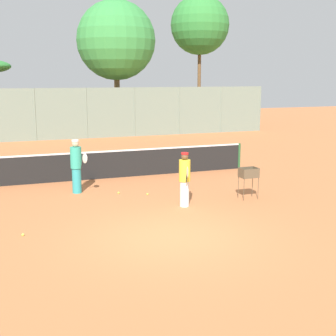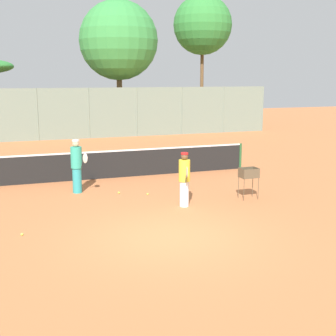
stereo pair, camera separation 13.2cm
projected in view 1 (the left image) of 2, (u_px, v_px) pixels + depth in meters
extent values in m
plane|color=#C67242|center=(170.00, 237.00, 11.31)|extent=(80.00, 80.00, 0.00)
cylinder|color=#26592D|center=(239.00, 156.00, 19.64)|extent=(0.10, 0.10, 1.07)
cube|color=black|center=(105.00, 165.00, 17.70)|extent=(11.46, 0.01, 1.01)
cube|color=white|center=(105.00, 152.00, 17.60)|extent=(11.46, 0.02, 0.06)
cylinder|color=gray|center=(35.00, 115.00, 27.96)|extent=(0.08, 0.08, 3.14)
cylinder|color=gray|center=(87.00, 113.00, 29.01)|extent=(0.08, 0.08, 3.14)
cylinder|color=gray|center=(135.00, 112.00, 30.06)|extent=(0.08, 0.08, 3.14)
cylinder|color=gray|center=(179.00, 111.00, 31.11)|extent=(0.08, 0.08, 3.14)
cylinder|color=gray|center=(221.00, 110.00, 32.16)|extent=(0.08, 0.08, 3.14)
cylinder|color=gray|center=(260.00, 109.00, 33.21)|extent=(0.08, 0.08, 3.14)
cube|color=gray|center=(61.00, 114.00, 28.48)|extent=(27.85, 0.01, 3.14)
cylinder|color=brown|center=(199.00, 85.00, 36.36)|extent=(0.26, 0.26, 6.32)
sphere|color=#338438|center=(200.00, 25.00, 35.49)|extent=(4.46, 4.46, 4.46)
cylinder|color=brown|center=(117.00, 100.00, 31.29)|extent=(0.36, 0.36, 4.60)
sphere|color=#388E42|center=(116.00, 40.00, 30.55)|extent=(5.16, 5.16, 5.16)
cylinder|color=white|center=(185.00, 194.00, 13.92)|extent=(0.27, 0.27, 0.77)
cylinder|color=yellow|center=(185.00, 171.00, 13.79)|extent=(0.34, 0.34, 0.64)
sphere|color=brown|center=(185.00, 156.00, 13.71)|extent=(0.21, 0.21, 0.21)
cylinder|color=red|center=(185.00, 153.00, 13.69)|extent=(0.22, 0.22, 0.05)
cylinder|color=black|center=(186.00, 178.00, 13.48)|extent=(0.06, 0.15, 0.27)
ellipsoid|color=silver|center=(187.00, 172.00, 13.27)|extent=(0.12, 0.39, 0.43)
cylinder|color=teal|center=(77.00, 180.00, 15.53)|extent=(0.30, 0.30, 0.84)
cylinder|color=teal|center=(76.00, 158.00, 15.39)|extent=(0.37, 0.37, 0.70)
sphere|color=#DBB28C|center=(75.00, 144.00, 15.30)|extent=(0.23, 0.23, 0.23)
cylinder|color=white|center=(75.00, 141.00, 15.28)|extent=(0.24, 0.24, 0.06)
cylinder|color=black|center=(82.00, 164.00, 15.16)|extent=(0.08, 0.15, 0.27)
ellipsoid|color=silver|center=(85.00, 158.00, 14.98)|extent=(0.18, 0.38, 0.43)
cylinder|color=brown|center=(244.00, 190.00, 14.55)|extent=(0.02, 0.02, 0.69)
cylinder|color=brown|center=(258.00, 189.00, 14.73)|extent=(0.02, 0.02, 0.69)
cylinder|color=brown|center=(238.00, 187.00, 14.89)|extent=(0.02, 0.02, 0.69)
cylinder|color=brown|center=(252.00, 186.00, 15.06)|extent=(0.02, 0.02, 0.69)
cube|color=brown|center=(249.00, 177.00, 14.74)|extent=(0.55, 0.40, 0.01)
cube|color=brown|center=(252.00, 174.00, 14.53)|extent=(0.55, 0.01, 0.30)
cube|color=brown|center=(246.00, 171.00, 14.90)|extent=(0.55, 0.01, 0.30)
cube|color=brown|center=(241.00, 173.00, 14.62)|extent=(0.01, 0.40, 0.30)
cube|color=brown|center=(256.00, 172.00, 14.80)|extent=(0.01, 0.40, 0.30)
sphere|color=#D1E54C|center=(243.00, 177.00, 14.62)|extent=(0.07, 0.07, 0.07)
sphere|color=#D1E54C|center=(253.00, 174.00, 14.76)|extent=(0.07, 0.07, 0.07)
sphere|color=#D1E54C|center=(247.00, 175.00, 14.85)|extent=(0.07, 0.07, 0.07)
sphere|color=#D1E54C|center=(249.00, 176.00, 14.75)|extent=(0.07, 0.07, 0.07)
sphere|color=#D1E54C|center=(253.00, 174.00, 14.75)|extent=(0.07, 0.07, 0.07)
sphere|color=#D1E54C|center=(252.00, 176.00, 14.63)|extent=(0.07, 0.07, 0.07)
sphere|color=#D1E54C|center=(244.00, 175.00, 14.81)|extent=(0.07, 0.07, 0.07)
sphere|color=#D1E54C|center=(249.00, 173.00, 14.86)|extent=(0.07, 0.07, 0.07)
sphere|color=#D1E54C|center=(246.00, 174.00, 14.70)|extent=(0.07, 0.07, 0.07)
sphere|color=#D1E54C|center=(243.00, 174.00, 14.74)|extent=(0.07, 0.07, 0.07)
sphere|color=#D1E54C|center=(243.00, 176.00, 14.76)|extent=(0.07, 0.07, 0.07)
sphere|color=#D1E54C|center=(23.00, 235.00, 11.37)|extent=(0.07, 0.07, 0.07)
sphere|color=#D1E54C|center=(147.00, 194.00, 15.31)|extent=(0.07, 0.07, 0.07)
sphere|color=#D1E54C|center=(119.00, 193.00, 15.48)|extent=(0.07, 0.07, 0.07)
cube|color=#3F4C8C|center=(4.00, 129.00, 30.39)|extent=(4.20, 1.70, 0.90)
cube|color=#33383D|center=(0.00, 117.00, 30.17)|extent=(2.20, 1.50, 0.70)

